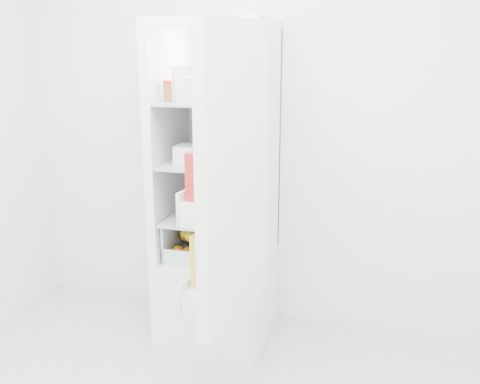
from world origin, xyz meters
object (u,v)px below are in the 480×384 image
(refrigerator, at_px, (219,225))
(mushroom_bowl, at_px, (203,202))
(fridge_door, at_px, (229,182))
(red_cabbage, at_px, (217,199))

(refrigerator, bearing_deg, mushroom_bowl, 161.90)
(refrigerator, height_order, fridge_door, refrigerator)
(mushroom_bowl, xyz_separation_m, fridge_door, (0.36, -0.67, 0.31))
(red_cabbage, bearing_deg, mushroom_bowl, 145.89)
(refrigerator, distance_m, mushroom_bowl, 0.17)
(refrigerator, height_order, mushroom_bowl, refrigerator)
(mushroom_bowl, height_order, fridge_door, fridge_door)
(mushroom_bowl, bearing_deg, fridge_door, -61.62)
(refrigerator, height_order, red_cabbage, refrigerator)
(refrigerator, distance_m, red_cabbage, 0.17)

